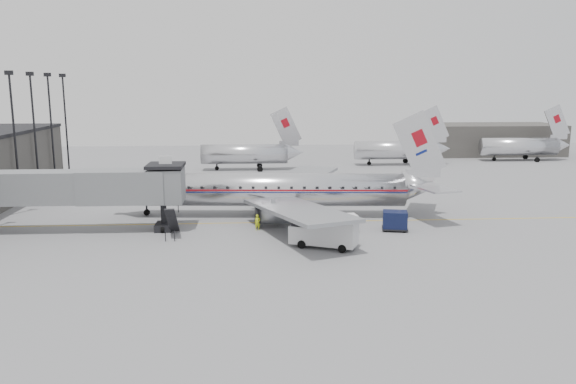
% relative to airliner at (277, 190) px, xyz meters
% --- Properties ---
extents(ground, '(160.00, 160.00, 0.00)m').
position_rel_airliner_xyz_m(ground, '(-1.77, -8.95, -2.82)').
color(ground, slate).
rests_on(ground, ground).
extents(hangar, '(30.00, 12.00, 6.00)m').
position_rel_airliner_xyz_m(hangar, '(43.23, 51.05, 0.18)').
color(hangar, '#3D3A37').
rests_on(hangar, ground).
extents(apron_line, '(60.00, 0.15, 0.01)m').
position_rel_airliner_xyz_m(apron_line, '(1.23, -2.95, -2.81)').
color(apron_line, gold).
rests_on(apron_line, ground).
extents(jet_bridge, '(21.00, 6.20, 7.10)m').
position_rel_airliner_xyz_m(jet_bridge, '(-18.43, -5.28, 1.36)').
color(jet_bridge, slate).
rests_on(jet_bridge, ground).
extents(floodlight_masts, '(0.90, 42.25, 15.25)m').
position_rel_airliner_xyz_m(floodlight_masts, '(-29.27, 4.05, 5.55)').
color(floodlight_masts, black).
rests_on(floodlight_masts, ground).
extents(distant_aircraft_near, '(16.39, 3.20, 10.26)m').
position_rel_airliner_xyz_m(distant_aircraft_near, '(-3.56, 33.05, -0.08)').
color(distant_aircraft_near, silver).
rests_on(distant_aircraft_near, ground).
extents(distant_aircraft_mid, '(16.39, 3.20, 10.26)m').
position_rel_airliner_xyz_m(distant_aircraft_mid, '(22.44, 37.05, -0.08)').
color(distant_aircraft_mid, silver).
rests_on(distant_aircraft_mid, ground).
extents(distant_aircraft_far, '(16.39, 3.20, 10.26)m').
position_rel_airliner_xyz_m(distant_aircraft_far, '(46.44, 41.05, -0.08)').
color(distant_aircraft_far, silver).
rests_on(distant_aircraft_far, ground).
extents(airliner, '(35.41, 32.71, 11.20)m').
position_rel_airliner_xyz_m(airliner, '(0.00, 0.00, 0.00)').
color(airliner, silver).
rests_on(airliner, ground).
extents(service_van, '(6.06, 4.33, 2.67)m').
position_rel_airliner_xyz_m(service_van, '(3.50, -12.08, -1.41)').
color(service_van, silver).
rests_on(service_van, ground).
extents(baggage_cart_navy, '(2.72, 2.28, 1.87)m').
position_rel_airliner_xyz_m(baggage_cart_navy, '(10.92, -6.95, -1.82)').
color(baggage_cart_navy, black).
rests_on(baggage_cart_navy, ground).
extents(baggage_cart_white, '(2.27, 1.85, 1.62)m').
position_rel_airliner_xyz_m(baggage_cart_white, '(6.23, -6.95, -1.95)').
color(baggage_cart_white, silver).
rests_on(baggage_cart_white, ground).
extents(ramp_worker, '(0.64, 0.50, 1.53)m').
position_rel_airliner_xyz_m(ramp_worker, '(-2.15, -5.95, -2.05)').
color(ramp_worker, '#CADE1A').
rests_on(ramp_worker, ground).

